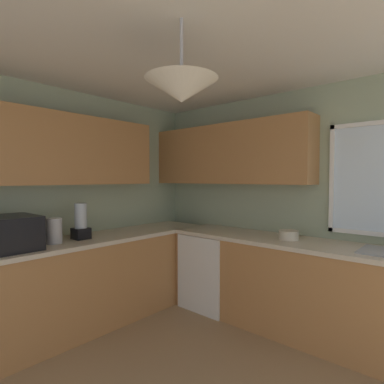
# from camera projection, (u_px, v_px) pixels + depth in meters

# --- Properties ---
(room_shell) EXTENTS (3.95, 3.89, 2.51)m
(room_shell) POSITION_uv_depth(u_px,v_px,m) (162.00, 148.00, 2.83)
(room_shell) COLOR #9EAD8E
(room_shell) RESTS_ON ground_plane
(counter_run_left) EXTENTS (0.65, 3.50, 0.91)m
(counter_run_left) POSITION_uv_depth(u_px,v_px,m) (60.00, 289.00, 2.99)
(counter_run_left) COLOR #AD7542
(counter_run_left) RESTS_ON ground_plane
(counter_run_back) EXTENTS (3.04, 0.65, 0.91)m
(counter_run_back) POSITION_uv_depth(u_px,v_px,m) (312.00, 290.00, 2.97)
(counter_run_back) COLOR #AD7542
(counter_run_back) RESTS_ON ground_plane
(dishwasher) EXTENTS (0.60, 0.60, 0.86)m
(dishwasher) POSITION_uv_depth(u_px,v_px,m) (213.00, 270.00, 3.71)
(dishwasher) COLOR white
(dishwasher) RESTS_ON ground_plane
(microwave) EXTENTS (0.48, 0.36, 0.29)m
(microwave) POSITION_uv_depth(u_px,v_px,m) (12.00, 233.00, 2.66)
(microwave) COLOR black
(microwave) RESTS_ON counter_run_left
(kettle) EXTENTS (0.14, 0.14, 0.24)m
(kettle) POSITION_uv_depth(u_px,v_px,m) (54.00, 231.00, 2.91)
(kettle) COLOR #B7B7BC
(kettle) RESTS_ON counter_run_left
(bowl) EXTENTS (0.19, 0.19, 0.09)m
(bowl) POSITION_uv_depth(u_px,v_px,m) (289.00, 235.00, 3.10)
(bowl) COLOR beige
(bowl) RESTS_ON counter_run_back
(blender_appliance) EXTENTS (0.15, 0.15, 0.36)m
(blender_appliance) POSITION_uv_depth(u_px,v_px,m) (81.00, 223.00, 3.13)
(blender_appliance) COLOR black
(blender_appliance) RESTS_ON counter_run_left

